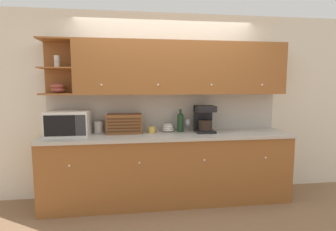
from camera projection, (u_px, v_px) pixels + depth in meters
name	position (u px, v px, depth m)	size (l,w,h in m)	color
ground_plane	(166.00, 191.00, 3.95)	(24.00, 24.00, 0.00)	#896647
wall_back	(166.00, 105.00, 3.82)	(5.69, 0.06, 2.60)	silver
counter_unit	(169.00, 167.00, 3.59)	(3.31, 0.65, 0.94)	#935628
backsplash_panel	(166.00, 112.00, 3.80)	(3.29, 0.01, 0.53)	#B7B2A8
upper_cabinets	(180.00, 68.00, 3.59)	(3.29, 0.36, 0.71)	#935628
microwave	(68.00, 123.00, 3.39)	(0.53, 0.40, 0.32)	silver
storage_canister	(99.00, 127.00, 3.62)	(0.13, 0.13, 0.17)	silver
bread_box	(124.00, 124.00, 3.57)	(0.47, 0.26, 0.26)	brown
mug	(152.00, 130.00, 3.60)	(0.11, 0.10, 0.09)	gold
bowl_stack_on_counter	(168.00, 128.00, 3.71)	(0.17, 0.17, 0.12)	silver
wine_bottle	(180.00, 122.00, 3.67)	(0.09, 0.09, 0.32)	#19381E
wine_glass	(188.00, 123.00, 3.76)	(0.07, 0.07, 0.18)	silver
coffee_maker	(204.00, 119.00, 3.65)	(0.26, 0.27, 0.37)	black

